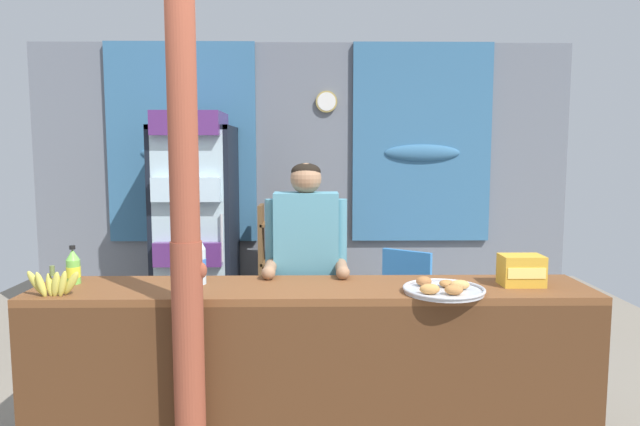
# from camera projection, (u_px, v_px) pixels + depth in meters

# --- Properties ---
(ground_plane) EXTENTS (7.12, 7.12, 0.00)m
(ground_plane) POSITION_uv_depth(u_px,v_px,m) (299.00, 390.00, 3.91)
(ground_plane) COLOR gray
(back_wall_curtained) EXTENTS (5.08, 0.22, 2.65)m
(back_wall_curtained) POSITION_uv_depth(u_px,v_px,m) (302.00, 180.00, 5.44)
(back_wall_curtained) COLOR slate
(back_wall_curtained) RESTS_ON ground
(stall_counter) EXTENTS (3.01, 0.54, 0.92)m
(stall_counter) POSITION_uv_depth(u_px,v_px,m) (313.00, 356.00, 3.00)
(stall_counter) COLOR brown
(stall_counter) RESTS_ON ground
(timber_post) EXTENTS (0.17, 0.15, 2.44)m
(timber_post) POSITION_uv_depth(u_px,v_px,m) (186.00, 252.00, 2.68)
(timber_post) COLOR brown
(timber_post) RESTS_ON ground
(drink_fridge) EXTENTS (0.68, 0.76, 1.97)m
(drink_fridge) POSITION_uv_depth(u_px,v_px,m) (195.00, 215.00, 4.97)
(drink_fridge) COLOR black
(drink_fridge) RESTS_ON ground
(bottle_shelf_rack) EXTENTS (0.48, 0.28, 1.17)m
(bottle_shelf_rack) POSITION_uv_depth(u_px,v_px,m) (286.00, 266.00, 5.13)
(bottle_shelf_rack) COLOR brown
(bottle_shelf_rack) RESTS_ON ground
(plastic_lawn_chair) EXTENTS (0.61, 0.61, 0.86)m
(plastic_lawn_chair) POSITION_uv_depth(u_px,v_px,m) (413.00, 292.00, 4.63)
(plastic_lawn_chair) COLOR #3884D6
(plastic_lawn_chair) RESTS_ON ground
(shopkeeper) EXTENTS (0.50, 0.42, 1.58)m
(shopkeeper) POSITION_uv_depth(u_px,v_px,m) (306.00, 258.00, 3.49)
(shopkeeper) COLOR #28282D
(shopkeeper) RESTS_ON ground
(soda_bottle_water) EXTENTS (0.09, 0.09, 0.31)m
(soda_bottle_water) POSITION_uv_depth(u_px,v_px,m) (198.00, 260.00, 3.11)
(soda_bottle_water) COLOR silver
(soda_bottle_water) RESTS_ON stall_counter
(soda_bottle_lime_soda) EXTENTS (0.08, 0.08, 0.21)m
(soda_bottle_lime_soda) POSITION_uv_depth(u_px,v_px,m) (73.00, 268.00, 3.12)
(soda_bottle_lime_soda) COLOR #75C64C
(soda_bottle_lime_soda) RESTS_ON stall_counter
(snack_box_choco_powder) EXTENTS (0.23, 0.16, 0.17)m
(snack_box_choco_powder) POSITION_uv_depth(u_px,v_px,m) (521.00, 270.00, 3.08)
(snack_box_choco_powder) COLOR gold
(snack_box_choco_powder) RESTS_ON stall_counter
(pastry_tray) EXTENTS (0.42, 0.42, 0.07)m
(pastry_tray) POSITION_uv_depth(u_px,v_px,m) (443.00, 289.00, 2.92)
(pastry_tray) COLOR #BCBCC1
(pastry_tray) RESTS_ON stall_counter
(banana_bunch) EXTENTS (0.28, 0.06, 0.16)m
(banana_bunch) POSITION_uv_depth(u_px,v_px,m) (52.00, 284.00, 2.85)
(banana_bunch) COLOR #CCC14C
(banana_bunch) RESTS_ON stall_counter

